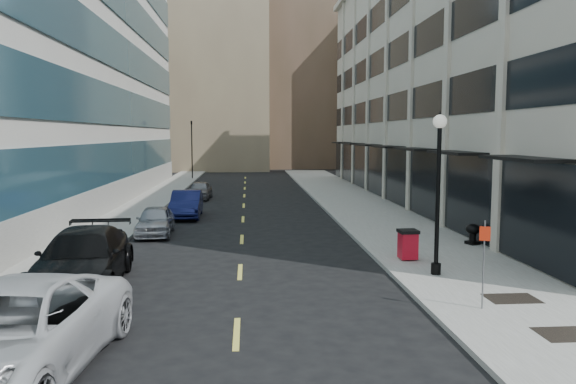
{
  "coord_description": "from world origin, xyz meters",
  "views": [
    {
      "loc": [
        0.3,
        -10.92,
        4.7
      ],
      "look_at": [
        1.93,
        11.86,
        2.35
      ],
      "focal_mm": 35.0,
      "sensor_mm": 36.0,
      "label": 1
    }
  ],
  "objects": [
    {
      "name": "traffic_signal",
      "position": [
        -5.5,
        48.0,
        5.72
      ],
      "size": [
        0.66,
        0.66,
        6.98
      ],
      "color": "black",
      "rests_on": "ground"
    },
    {
      "name": "skyline_stone",
      "position": [
        18.0,
        66.0,
        10.0
      ],
      "size": [
        10.0,
        14.0,
        20.0
      ],
      "primitive_type": "cube",
      "color": "beige",
      "rests_on": "ground"
    },
    {
      "name": "sign_post",
      "position": [
        6.4,
        2.99,
        1.66
      ],
      "size": [
        0.27,
        0.12,
        2.33
      ],
      "rotation": [
        0.0,
        0.0,
        -0.36
      ],
      "color": "slate",
      "rests_on": "sidewalk_right"
    },
    {
      "name": "urn_planter",
      "position": [
        9.6,
        11.45,
        0.67
      ],
      "size": [
        0.62,
        0.62,
        0.85
      ],
      "rotation": [
        0.0,
        0.0,
        0.39
      ],
      "color": "black",
      "rests_on": "sidewalk_right"
    },
    {
      "name": "grate_far",
      "position": [
        7.6,
        3.8,
        0.15
      ],
      "size": [
        1.4,
        1.0,
        0.01
      ],
      "primitive_type": "cube",
      "color": "black",
      "rests_on": "sidewalk_right"
    },
    {
      "name": "lamppost",
      "position": [
        6.4,
        6.64,
        3.26
      ],
      "size": [
        0.44,
        0.44,
        5.3
      ],
      "color": "black",
      "rests_on": "sidewalk_right"
    },
    {
      "name": "building_right",
      "position": [
        16.94,
        26.99,
        8.99
      ],
      "size": [
        15.3,
        46.5,
        18.25
      ],
      "color": "beige",
      "rests_on": "ground"
    },
    {
      "name": "road_centerline",
      "position": [
        0.0,
        17.0,
        0.01
      ],
      "size": [
        0.15,
        68.2,
        0.01
      ],
      "color": "#D8CC4C",
      "rests_on": "ground"
    },
    {
      "name": "car_silver_sedan",
      "position": [
        -4.05,
        15.39,
        0.68
      ],
      "size": [
        1.79,
        4.06,
        1.36
      ],
      "primitive_type": "imported",
      "rotation": [
        0.0,
        0.0,
        0.05
      ],
      "color": "#9A9DA3",
      "rests_on": "ground"
    },
    {
      "name": "skyline_tan_far",
      "position": [
        -14.0,
        78.0,
        11.0
      ],
      "size": [
        12.0,
        14.0,
        22.0
      ],
      "primitive_type": "cube",
      "color": "#907E5E",
      "rests_on": "ground"
    },
    {
      "name": "grate_mid",
      "position": [
        7.6,
        1.0,
        0.15
      ],
      "size": [
        1.4,
        1.0,
        0.01
      ],
      "primitive_type": "cube",
      "color": "black",
      "rests_on": "sidewalk_right"
    },
    {
      "name": "ground",
      "position": [
        0.0,
        0.0,
        0.0
      ],
      "size": [
        160.0,
        160.0,
        0.0
      ],
      "primitive_type": "plane",
      "color": "black",
      "rests_on": "ground"
    },
    {
      "name": "trash_bin",
      "position": [
        6.08,
        8.81,
        0.74
      ],
      "size": [
        0.71,
        0.78,
        1.1
      ],
      "rotation": [
        0.0,
        0.0,
        0.05
      ],
      "color": "#B70C1D",
      "rests_on": "sidewalk_right"
    },
    {
      "name": "sidewalk_right",
      "position": [
        7.5,
        20.0,
        0.07
      ],
      "size": [
        5.0,
        80.0,
        0.15
      ],
      "primitive_type": "cube",
      "color": "gray",
      "rests_on": "ground"
    },
    {
      "name": "skyline_tan_near",
      "position": [
        -4.0,
        68.0,
        14.0
      ],
      "size": [
        14.0,
        18.0,
        28.0
      ],
      "primitive_type": "cube",
      "color": "#907E5E",
      "rests_on": "ground"
    },
    {
      "name": "sidewalk_left",
      "position": [
        -6.5,
        20.0,
        0.07
      ],
      "size": [
        3.0,
        80.0,
        0.15
      ],
      "primitive_type": "cube",
      "color": "gray",
      "rests_on": "ground"
    },
    {
      "name": "car_blue_sedan",
      "position": [
        -3.2,
        21.0,
        0.76
      ],
      "size": [
        1.71,
        4.63,
        1.51
      ],
      "primitive_type": "imported",
      "rotation": [
        0.0,
        0.0,
        0.02
      ],
      "color": "#131849",
      "rests_on": "ground"
    },
    {
      "name": "car_grey_sedan",
      "position": [
        -3.2,
        29.99,
        0.66
      ],
      "size": [
        1.73,
        3.92,
        1.31
      ],
      "primitive_type": "imported",
      "rotation": [
        0.0,
        0.0,
        -0.05
      ],
      "color": "slate",
      "rests_on": "ground"
    },
    {
      "name": "car_black_pickup",
      "position": [
        -4.8,
        6.46,
        0.88
      ],
      "size": [
        2.81,
        6.19,
        1.76
      ],
      "primitive_type": "imported",
      "rotation": [
        0.0,
        0.0,
        0.06
      ],
      "color": "black",
      "rests_on": "ground"
    },
    {
      "name": "car_white_van",
      "position": [
        -4.26,
        -0.21,
        0.91
      ],
      "size": [
        3.63,
        6.82,
        1.82
      ],
      "primitive_type": "imported",
      "rotation": [
        0.0,
        0.0,
        -0.09
      ],
      "color": "silver",
      "rests_on": "ground"
    },
    {
      "name": "skyline_brown",
      "position": [
        8.0,
        72.0,
        17.0
      ],
      "size": [
        12.0,
        16.0,
        34.0
      ],
      "primitive_type": "cube",
      "color": "brown",
      "rests_on": "ground"
    }
  ]
}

